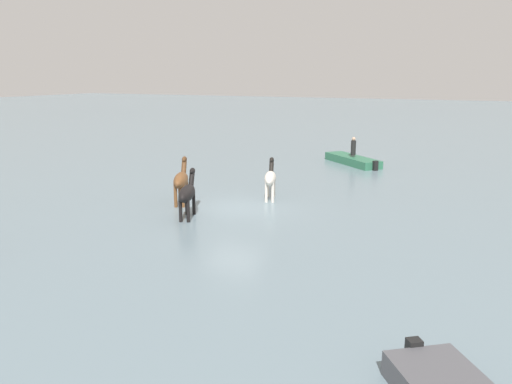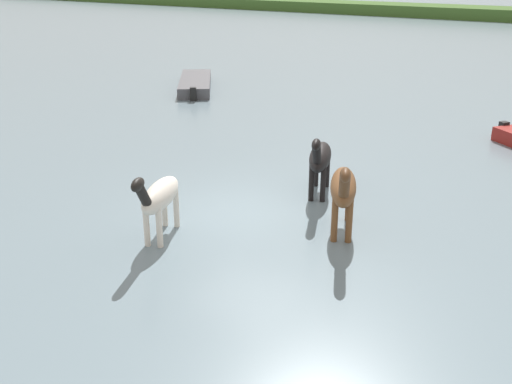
{
  "view_description": "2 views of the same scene",
  "coord_description": "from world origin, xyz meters",
  "views": [
    {
      "loc": [
        -9.61,
        18.5,
        5.69
      ],
      "look_at": [
        -0.94,
        -0.25,
        0.79
      ],
      "focal_mm": 34.74,
      "sensor_mm": 36.0,
      "label": 1
    },
    {
      "loc": [
        7.53,
        -11.36,
        5.87
      ],
      "look_at": [
        0.77,
        -0.65,
        0.89
      ],
      "focal_mm": 41.47,
      "sensor_mm": 36.0,
      "label": 2
    }
  ],
  "objects": [
    {
      "name": "ground_plane",
      "position": [
        0.0,
        0.0,
        0.0
      ],
      "size": [
        211.07,
        211.07,
        0.0
      ],
      "primitive_type": "plane",
      "color": "slate"
    },
    {
      "name": "horse_lead",
      "position": [
        2.58,
        0.17,
        1.08
      ],
      "size": [
        1.41,
        2.45,
        1.96
      ],
      "rotation": [
        0.0,
        0.0,
        5.14
      ],
      "color": "brown",
      "rests_on": "ground_plane"
    },
    {
      "name": "boat_launch_far",
      "position": [
        -10.31,
        11.34,
        0.18
      ],
      "size": [
        4.19,
        5.03,
        0.75
      ],
      "rotation": [
        0.0,
        0.0,
        2.2
      ],
      "color": "#4C4C51",
      "rests_on": "ground_plane"
    },
    {
      "name": "horse_rear_stallion",
      "position": [
        -0.74,
        -2.27,
        1.0
      ],
      "size": [
        1.14,
        2.3,
        1.81
      ],
      "rotation": [
        0.0,
        0.0,
        5.06
      ],
      "color": "silver",
      "rests_on": "ground_plane"
    },
    {
      "name": "horse_chestnut_trailing",
      "position": [
        1.08,
        2.0,
        1.02
      ],
      "size": [
        1.19,
        2.36,
        1.86
      ],
      "rotation": [
        0.0,
        0.0,
        5.07
      ],
      "color": "black",
      "rests_on": "ground_plane"
    }
  ]
}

